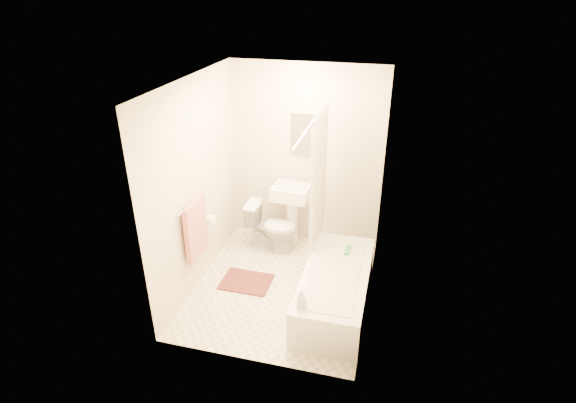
% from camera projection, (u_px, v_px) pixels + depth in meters
% --- Properties ---
extents(floor, '(2.40, 2.40, 0.00)m').
position_uv_depth(floor, '(283.00, 285.00, 5.35)').
color(floor, beige).
rests_on(floor, ground).
extents(ceiling, '(2.40, 2.40, 0.00)m').
position_uv_depth(ceiling, '(281.00, 82.00, 4.28)').
color(ceiling, white).
rests_on(ceiling, ground).
extents(wall_back, '(2.00, 0.02, 2.40)m').
position_uv_depth(wall_back, '(306.00, 156.00, 5.85)').
color(wall_back, beige).
rests_on(wall_back, ground).
extents(wall_left, '(0.02, 2.40, 2.40)m').
position_uv_depth(wall_left, '(196.00, 185.00, 5.04)').
color(wall_left, beige).
rests_on(wall_left, ground).
extents(wall_right, '(0.02, 2.40, 2.40)m').
position_uv_depth(wall_right, '(376.00, 206.00, 4.59)').
color(wall_right, beige).
rests_on(wall_right, ground).
extents(mirror, '(0.40, 0.03, 0.55)m').
position_uv_depth(mirror, '(306.00, 135.00, 5.70)').
color(mirror, white).
rests_on(mirror, wall_back).
extents(curtain_rod, '(0.03, 1.70, 0.03)m').
position_uv_depth(curtain_rod, '(313.00, 122.00, 4.47)').
color(curtain_rod, silver).
rests_on(curtain_rod, wall_back).
extents(shower_curtain, '(0.04, 0.80, 1.55)m').
position_uv_depth(shower_curtain, '(319.00, 178.00, 5.17)').
color(shower_curtain, silver).
rests_on(shower_curtain, curtain_rod).
extents(towel_bar, '(0.02, 0.60, 0.02)m').
position_uv_depth(towel_bar, '(191.00, 203.00, 4.86)').
color(towel_bar, silver).
rests_on(towel_bar, wall_left).
extents(towel, '(0.06, 0.45, 0.66)m').
position_uv_depth(towel, '(196.00, 229.00, 4.99)').
color(towel, '#CC7266').
rests_on(towel, towel_bar).
extents(toilet_paper, '(0.11, 0.12, 0.12)m').
position_uv_depth(toilet_paper, '(210.00, 220.00, 5.35)').
color(toilet_paper, white).
rests_on(toilet_paper, wall_left).
extents(toilet, '(0.68, 0.38, 0.66)m').
position_uv_depth(toilet, '(272.00, 227.00, 5.93)').
color(toilet, white).
rests_on(toilet, floor).
extents(sink, '(0.50, 0.41, 0.94)m').
position_uv_depth(sink, '(292.00, 212.00, 6.02)').
color(sink, white).
rests_on(sink, floor).
extents(bathtub, '(0.69, 1.59, 0.45)m').
position_uv_depth(bathtub, '(335.00, 289.00, 4.93)').
color(bathtub, white).
rests_on(bathtub, floor).
extents(bath_mat, '(0.59, 0.45, 0.02)m').
position_uv_depth(bath_mat, '(246.00, 282.00, 5.40)').
color(bath_mat, '#472418').
rests_on(bath_mat, floor).
extents(soap_bottle, '(0.11, 0.11, 0.20)m').
position_uv_depth(soap_bottle, '(302.00, 297.00, 4.30)').
color(soap_bottle, white).
rests_on(soap_bottle, bathtub).
extents(scrub_brush, '(0.06, 0.19, 0.04)m').
position_uv_depth(scrub_brush, '(348.00, 250.00, 5.19)').
color(scrub_brush, green).
rests_on(scrub_brush, bathtub).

